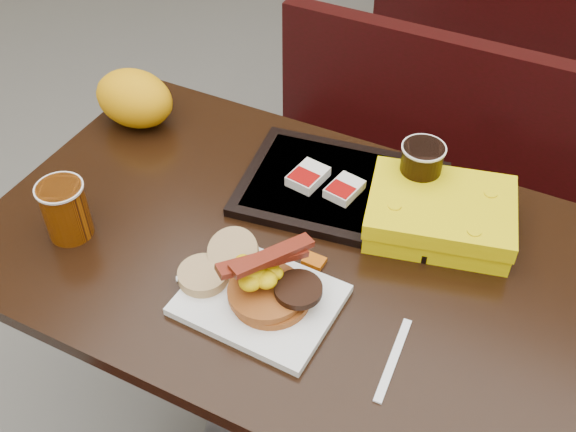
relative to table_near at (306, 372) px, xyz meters
The scene contains 21 objects.
table_near is the anchor object (origin of this frame).
bench_near_n 0.70m from the table_near, 90.00° to the left, with size 1.00×0.46×0.72m, color black, non-canonical shape.
bench_far_s 1.90m from the table_near, 90.00° to the left, with size 1.00×0.46×0.72m, color black, non-canonical shape.
platter 0.41m from the table_near, 100.84° to the right, with size 0.25×0.20×0.01m, color white.
pancake_stack 0.43m from the table_near, 93.53° to the right, with size 0.13×0.13×0.03m, color #9D4E1A.
sausage_patty 0.44m from the table_near, 73.71° to the right, with size 0.08×0.08×0.01m, color black.
scrambled_eggs 0.46m from the table_near, 105.67° to the right, with size 0.08×0.07×0.04m, color #F1E504.
bacon_strips 0.48m from the table_near, 102.45° to the right, with size 0.15×0.07×0.01m, color #411204, non-canonical shape.
muffin_bottom 0.45m from the table_near, 131.60° to the right, with size 0.09×0.09×0.02m, color tan.
muffin_top 0.43m from the table_near, 140.86° to the right, with size 0.09×0.09×0.02m, color tan.
coffee_cup_near 0.62m from the table_near, 160.22° to the right, with size 0.08×0.08×0.11m, color #8B3E05.
fork 0.43m from the table_near, 136.64° to the right, with size 0.12×0.02×0.00m, color white, non-canonical shape.
knife 0.46m from the table_near, 34.54° to the right, with size 0.16×0.01×0.00m, color white.
condiment_syrup 0.38m from the table_near, 46.75° to the right, with size 0.04×0.03×0.01m, color #B74D07.
condiment_ketchup 0.39m from the table_near, 125.01° to the left, with size 0.04×0.03×0.01m, color #8C0504.
tray 0.42m from the table_near, 95.18° to the left, with size 0.38×0.27×0.02m, color black.
hashbrown_sleeve_left 0.44m from the table_near, 116.77° to the left, with size 0.06×0.08×0.02m, color silver.
hashbrown_sleeve_right 0.43m from the table_near, 90.96° to the left, with size 0.05×0.07×0.02m, color silver.
coffee_cup_far 0.51m from the table_near, 62.19° to the left, with size 0.08×0.08×0.11m, color black.
clamshell 0.48m from the table_near, 41.95° to the left, with size 0.26×0.20×0.07m, color yellow.
paper_bag 0.70m from the table_near, 159.52° to the left, with size 0.18×0.13×0.12m, color #FB9D08.
Camera 1 is at (0.34, -0.77, 1.65)m, focal length 42.88 mm.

